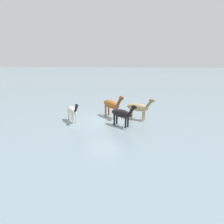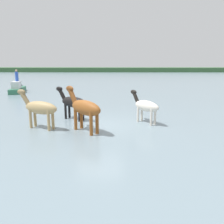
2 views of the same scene
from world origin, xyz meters
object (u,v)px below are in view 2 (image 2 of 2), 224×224
object	(u,v)px
horse_dun_straggler	(40,108)
person_watcher_seated	(17,76)
boat_skiff_near	(17,89)
horse_gray_outer	(146,106)
horse_dark_mare	(84,108)
horse_lead	(73,102)

from	to	relation	value
horse_dun_straggler	person_watcher_seated	bearing A→B (deg)	-39.25
boat_skiff_near	person_watcher_seated	bearing A→B (deg)	159.80
horse_gray_outer	horse_dun_straggler	size ratio (longest dim) A/B	0.83
horse_dark_mare	boat_skiff_near	xyz separation A→B (m)	(-8.72, 13.84, -0.83)
horse_dun_straggler	person_watcher_seated	distance (m)	14.93
horse_dark_mare	horse_gray_outer	size ratio (longest dim) A/B	1.15
horse_lead	horse_dun_straggler	size ratio (longest dim) A/B	0.89
horse_lead	person_watcher_seated	bearing A→B (deg)	-20.58
horse_lead	person_watcher_seated	distance (m)	13.98
boat_skiff_near	horse_lead	bearing A→B (deg)	22.50
horse_dark_mare	horse_lead	xyz separation A→B (m)	(-0.94, 2.31, -0.15)
horse_lead	horse_gray_outer	bearing A→B (deg)	-154.91
horse_gray_outer	person_watcher_seated	xyz separation A→B (m)	(-11.76, 12.34, 0.79)
horse_gray_outer	horse_dun_straggler	xyz separation A→B (m)	(-5.30, -1.10, 0.11)
horse_gray_outer	horse_dun_straggler	bearing A→B (deg)	65.86
person_watcher_seated	boat_skiff_near	bearing A→B (deg)	-98.71
boat_skiff_near	horse_dun_straggler	bearing A→B (deg)	14.32
horse_dark_mare	horse_lead	distance (m)	2.50
horse_lead	horse_gray_outer	world-z (taller)	horse_lead
horse_lead	horse_dun_straggler	xyz separation A→B (m)	(-1.31, -1.85, 0.05)
horse_dun_straggler	boat_skiff_near	bearing A→B (deg)	-39.09
horse_dark_mare	person_watcher_seated	xyz separation A→B (m)	(-8.71, 13.91, 0.58)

